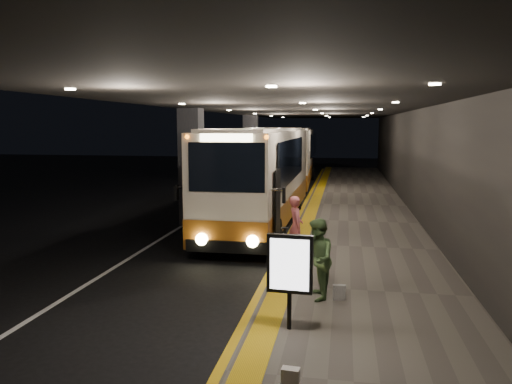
% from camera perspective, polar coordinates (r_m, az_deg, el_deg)
% --- Properties ---
extents(ground, '(90.00, 90.00, 0.00)m').
position_cam_1_polar(ground, '(15.13, -6.34, -6.84)').
color(ground, black).
extents(lane_line_white, '(0.12, 50.00, 0.01)m').
position_cam_1_polar(lane_line_white, '(20.31, -7.24, -3.11)').
color(lane_line_white, silver).
rests_on(lane_line_white, ground).
extents(kerb_stripe_yellow, '(0.18, 50.00, 0.01)m').
position_cam_1_polar(kerb_stripe_yellow, '(19.50, 4.51, -3.53)').
color(kerb_stripe_yellow, gold).
rests_on(kerb_stripe_yellow, ground).
extents(sidewalk, '(4.50, 50.00, 0.15)m').
position_cam_1_polar(sidewalk, '(19.40, 11.59, -3.50)').
color(sidewalk, '#514C44').
rests_on(sidewalk, ground).
extents(tactile_strip, '(0.50, 50.00, 0.01)m').
position_cam_1_polar(tactile_strip, '(19.43, 5.98, -3.13)').
color(tactile_strip, gold).
rests_on(tactile_strip, sidewalk).
extents(terminal_wall, '(0.10, 50.00, 6.00)m').
position_cam_1_polar(terminal_wall, '(19.27, 18.55, 4.95)').
color(terminal_wall, black).
rests_on(terminal_wall, ground).
extents(support_columns, '(0.80, 24.80, 4.40)m').
position_cam_1_polar(support_columns, '(18.98, -7.38, 2.83)').
color(support_columns, black).
rests_on(support_columns, ground).
extents(canopy, '(9.00, 50.00, 0.40)m').
position_cam_1_polar(canopy, '(19.14, 5.11, 10.09)').
color(canopy, black).
rests_on(canopy, support_columns).
extents(coach_main, '(2.49, 11.47, 3.56)m').
position_cam_1_polar(coach_main, '(18.76, 0.62, 1.32)').
color(coach_main, beige).
rests_on(coach_main, ground).
extents(coach_second, '(2.76, 11.23, 3.50)m').
position_cam_1_polar(coach_second, '(31.24, 4.15, 3.77)').
color(coach_second, beige).
rests_on(coach_second, ground).
extents(passenger_boarding, '(0.53, 0.69, 1.68)m').
position_cam_1_polar(passenger_boarding, '(13.94, 4.58, -3.89)').
color(passenger_boarding, '#C65C66').
rests_on(passenger_boarding, sidewalk).
extents(passenger_waiting_green, '(0.63, 0.90, 1.70)m').
position_cam_1_polar(passenger_waiting_green, '(10.52, 6.98, -7.65)').
color(passenger_waiting_green, '#456337').
rests_on(passenger_waiting_green, sidewalk).
extents(bag_polka, '(0.27, 0.13, 0.31)m').
position_cam_1_polar(bag_polka, '(10.75, 9.49, -11.24)').
color(bag_polka, black).
rests_on(bag_polka, sidewalk).
extents(bag_plain, '(0.26, 0.16, 0.31)m').
position_cam_1_polar(bag_plain, '(7.33, 3.96, -20.53)').
color(bag_plain, silver).
rests_on(bag_plain, sidewalk).
extents(info_sign, '(0.82, 0.17, 1.72)m').
position_cam_1_polar(info_sign, '(8.88, 3.87, -8.43)').
color(info_sign, black).
rests_on(info_sign, sidewalk).
extents(stanchion_post, '(0.05, 0.05, 1.14)m').
position_cam_1_polar(stanchion_post, '(12.26, 3.29, -6.75)').
color(stanchion_post, black).
rests_on(stanchion_post, sidewalk).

